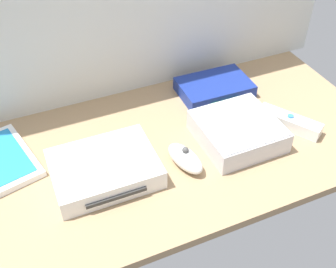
{
  "coord_description": "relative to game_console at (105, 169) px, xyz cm",
  "views": [
    {
      "loc": [
        -26.84,
        -61.72,
        63.15
      ],
      "look_at": [
        0.0,
        0.0,
        4.0
      ],
      "focal_mm": 44.47,
      "sensor_mm": 36.0,
      "label": 1
    }
  ],
  "objects": [
    {
      "name": "remote_nunchuk",
      "position": [
        16.35,
        -3.67,
        -0.16
      ],
      "size": [
        6.67,
        10.76,
        5.1
      ],
      "rotation": [
        0.0,
        0.0,
        0.24
      ],
      "color": "white",
      "rests_on": "ground_plane"
    },
    {
      "name": "game_console",
      "position": [
        0.0,
        0.0,
        0.0
      ],
      "size": [
        21.16,
        16.67,
        4.4
      ],
      "rotation": [
        0.0,
        0.0,
        -0.01
      ],
      "color": "white",
      "rests_on": "ground_plane"
    },
    {
      "name": "remote_wand",
      "position": [
        43.97,
        -1.93,
        -0.69
      ],
      "size": [
        10.91,
        14.45,
        3.4
      ],
      "rotation": [
        0.0,
        0.0,
        0.56
      ],
      "color": "white",
      "rests_on": "ground_plane"
    },
    {
      "name": "network_router",
      "position": [
        34.42,
        16.95,
        -0.5
      ],
      "size": [
        18.27,
        12.69,
        3.4
      ],
      "rotation": [
        0.0,
        0.0,
        -0.02
      ],
      "color": "navy",
      "rests_on": "ground_plane"
    },
    {
      "name": "ground_plane",
      "position": [
        15.25,
        2.76,
        -3.2
      ],
      "size": [
        100.0,
        48.0,
        2.0
      ],
      "primitive_type": "cube",
      "color": "#9E7F5B",
      "rests_on": "ground"
    },
    {
      "name": "mini_computer",
      "position": [
        30.55,
        -1.01,
        0.44
      ],
      "size": [
        17.1,
        17.1,
        5.3
      ],
      "rotation": [
        0.0,
        0.0,
        0.01
      ],
      "color": "silver",
      "rests_on": "ground_plane"
    }
  ]
}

